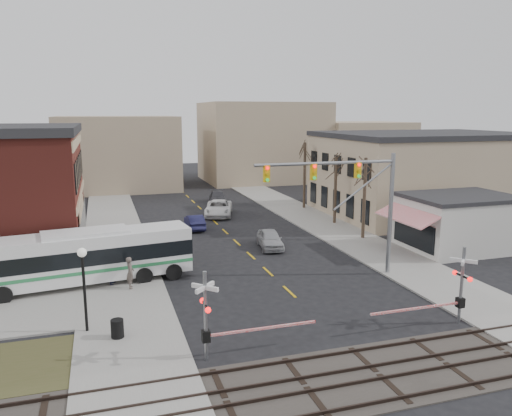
% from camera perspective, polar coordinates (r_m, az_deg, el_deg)
% --- Properties ---
extents(ground, '(160.00, 160.00, 0.00)m').
position_cam_1_polar(ground, '(28.52, 5.32, -10.86)').
color(ground, black).
rests_on(ground, ground).
extents(sidewalk_west, '(5.00, 60.00, 0.12)m').
position_cam_1_polar(sidewalk_west, '(45.62, -15.84, -2.82)').
color(sidewalk_west, gray).
rests_on(sidewalk_west, ground).
extents(sidewalk_east, '(5.00, 60.00, 0.12)m').
position_cam_1_polar(sidewalk_east, '(49.75, 6.58, -1.35)').
color(sidewalk_east, gray).
rests_on(sidewalk_east, ground).
extents(ballast_strip, '(160.00, 5.00, 0.06)m').
position_cam_1_polar(ballast_strip, '(22.06, 13.73, -17.93)').
color(ballast_strip, '#332D28').
rests_on(ballast_strip, ground).
extents(rail_tracks, '(160.00, 3.91, 0.14)m').
position_cam_1_polar(rail_tracks, '(22.01, 13.75, -17.72)').
color(rail_tracks, '#2D231E').
rests_on(rail_tracks, ground).
extents(tan_building, '(20.30, 15.30, 8.50)m').
position_cam_1_polar(tan_building, '(55.29, 18.63, 3.79)').
color(tan_building, tan).
rests_on(tan_building, ground).
extents(awning_shop, '(9.74, 6.20, 4.30)m').
position_cam_1_polar(awning_shop, '(41.81, 22.13, -1.49)').
color(awning_shop, beige).
rests_on(awning_shop, ground).
extents(tree_east_a, '(0.28, 0.28, 6.75)m').
position_cam_1_polar(tree_east_a, '(42.53, 12.27, 1.10)').
color(tree_east_a, '#382B21').
rests_on(tree_east_a, sidewalk_east).
extents(tree_east_b, '(0.28, 0.28, 6.30)m').
position_cam_1_polar(tree_east_b, '(47.93, 9.05, 2.03)').
color(tree_east_b, '#382B21').
rests_on(tree_east_b, sidewalk_east).
extents(tree_east_c, '(0.28, 0.28, 7.20)m').
position_cam_1_polar(tree_east_c, '(55.15, 5.57, 3.73)').
color(tree_east_c, '#382B21').
rests_on(tree_east_c, sidewalk_east).
extents(transit_bus, '(12.93, 4.49, 3.26)m').
position_cam_1_polar(transit_bus, '(32.52, -18.75, -5.24)').
color(transit_bus, silver).
rests_on(transit_bus, ground).
extents(traffic_signal_mast, '(9.41, 0.30, 8.00)m').
position_cam_1_polar(traffic_signal_mast, '(31.88, 11.26, 1.95)').
color(traffic_signal_mast, gray).
rests_on(traffic_signal_mast, ground).
extents(rr_crossing_west, '(5.60, 1.36, 4.00)m').
position_cam_1_polar(rr_crossing_west, '(21.92, -4.67, -12.18)').
color(rr_crossing_west, gray).
rests_on(rr_crossing_west, ground).
extents(rr_crossing_east, '(5.60, 1.36, 4.00)m').
position_cam_1_polar(rr_crossing_east, '(27.07, 21.73, -8.39)').
color(rr_crossing_east, gray).
rests_on(rr_crossing_east, ground).
extents(street_lamp, '(0.44, 0.44, 4.15)m').
position_cam_1_polar(street_lamp, '(25.22, -19.14, -6.90)').
color(street_lamp, black).
rests_on(street_lamp, sidewalk_west).
extents(trash_bin, '(0.60, 0.60, 0.88)m').
position_cam_1_polar(trash_bin, '(24.96, -15.57, -13.12)').
color(trash_bin, black).
rests_on(trash_bin, sidewalk_west).
extents(car_a, '(2.31, 4.43, 1.44)m').
position_cam_1_polar(car_a, '(39.36, 1.60, -3.57)').
color(car_a, '#9E9EA2').
rests_on(car_a, ground).
extents(car_b, '(1.49, 4.10, 1.34)m').
position_cam_1_polar(car_b, '(45.99, -7.03, -1.59)').
color(car_b, '#18183C').
rests_on(car_b, ground).
extents(car_c, '(4.16, 6.24, 1.59)m').
position_cam_1_polar(car_c, '(51.63, -4.30, -0.02)').
color(car_c, white).
rests_on(car_c, ground).
extents(car_d, '(2.68, 4.90, 1.35)m').
position_cam_1_polar(car_d, '(59.14, -4.41, 1.25)').
color(car_d, '#39393E').
rests_on(car_d, ground).
extents(pedestrian_near, '(0.48, 0.72, 1.94)m').
position_cam_1_polar(pedestrian_near, '(31.07, -14.18, -7.17)').
color(pedestrian_near, '#594E47').
rests_on(pedestrian_near, sidewalk_west).
extents(pedestrian_far, '(0.78, 0.87, 1.48)m').
position_cam_1_polar(pedestrian_far, '(32.20, -15.96, -7.05)').
color(pedestrian_far, '#383A63').
rests_on(pedestrian_far, sidewalk_west).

